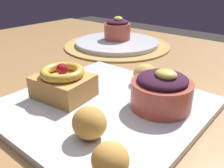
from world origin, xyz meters
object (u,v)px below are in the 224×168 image
Objects in this scene: fritter_middle at (145,74)px; fritter_back at (110,160)px; fritter_front at (89,123)px; back_plate at (117,43)px; back_ramekin at (117,29)px; berry_ramekin at (162,91)px; front_plate at (104,107)px; cake_slice at (63,83)px.

fritter_middle is 0.24m from fritter_back.
back_plate is (-0.27, 0.40, -0.02)m from fritter_front.
back_ramekin is (-0.29, 0.41, 0.02)m from fritter_front.
back_plate is at bearing 138.59° from berry_ramekin.
berry_ramekin is 0.41m from back_plate.
back_plate is at bearing 124.67° from fritter_front.
fritter_front is 0.07m from fritter_back.
berry_ramekin reaches higher than fritter_front.
fritter_back is at bearing -78.86° from berry_ramekin.
back_ramekin reaches higher than fritter_back.
fritter_front reaches higher than back_plate.
cake_slice reaches higher than front_plate.
back_plate is 3.10× the size of back_ramekin.
fritter_front is 0.99× the size of fritter_middle.
back_ramekin is at bearing 115.52° from cake_slice.
cake_slice is 0.40m from back_ramekin.
cake_slice is at bearing -153.10° from berry_ramekin.
berry_ramekin is 0.37× the size of back_plate.
back_plate is (-0.16, 0.34, -0.03)m from cake_slice.
front_plate is 2.99× the size of cake_slice.
fritter_middle is 0.32m from back_plate.
cake_slice is 2.50× the size of fritter_back.
berry_ramekin is at bearing -41.41° from back_plate.
berry_ramekin reaches higher than cake_slice.
fritter_middle is at bearing 101.39° from fritter_front.
back_ramekin reaches higher than cake_slice.
front_plate is 7.47× the size of fritter_back.
fritter_back is at bearing -45.91° from front_plate.
fritter_back is 0.16× the size of back_plate.
front_plate is 1.18× the size of back_plate.
fritter_middle is (-0.07, 0.06, -0.01)m from berry_ramekin.
fritter_middle is (0.01, 0.11, 0.03)m from front_plate.
front_plate is 0.11m from fritter_middle.
front_plate is 0.41m from back_ramekin.
cake_slice reaches higher than fritter_back.
back_ramekin reaches higher than front_plate.
back_ramekin is (-0.17, 0.36, 0.01)m from cake_slice.
back_plate is (-0.24, 0.21, -0.02)m from fritter_middle.
fritter_front is (0.05, -0.08, 0.03)m from front_plate.
front_plate is 0.16m from fritter_back.
berry_ramekin is 1.16× the size of back_ramekin.
fritter_middle is at bearing 86.24° from front_plate.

